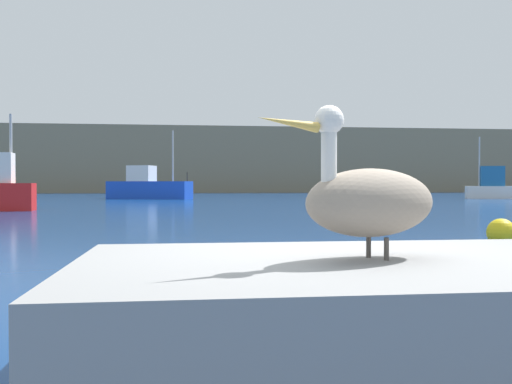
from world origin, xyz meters
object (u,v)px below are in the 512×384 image
(pelican, at_px, (369,199))
(mooring_buoy, at_px, (501,233))
(fishing_boat_blue, at_px, (148,187))
(fishing_boat_white, at_px, (497,187))

(pelican, height_order, mooring_buoy, pelican)
(mooring_buoy, bearing_deg, fishing_boat_blue, 104.83)
(fishing_boat_blue, relative_size, mooring_buoy, 12.75)
(pelican, height_order, fishing_boat_white, fishing_boat_white)
(fishing_boat_blue, relative_size, fishing_boat_white, 1.32)
(pelican, relative_size, mooring_buoy, 2.37)
(fishing_boat_blue, xyz_separation_m, fishing_boat_white, (27.22, -2.86, -0.03))
(fishing_boat_blue, bearing_deg, fishing_boat_white, 16.10)
(fishing_boat_blue, height_order, fishing_boat_white, fishing_boat_blue)
(pelican, distance_m, fishing_boat_white, 44.23)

